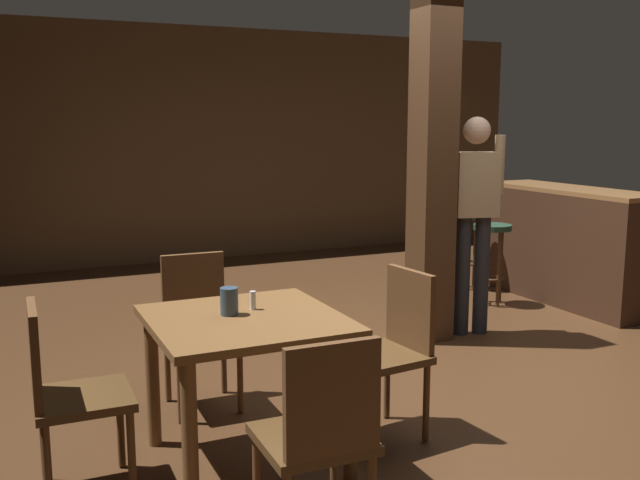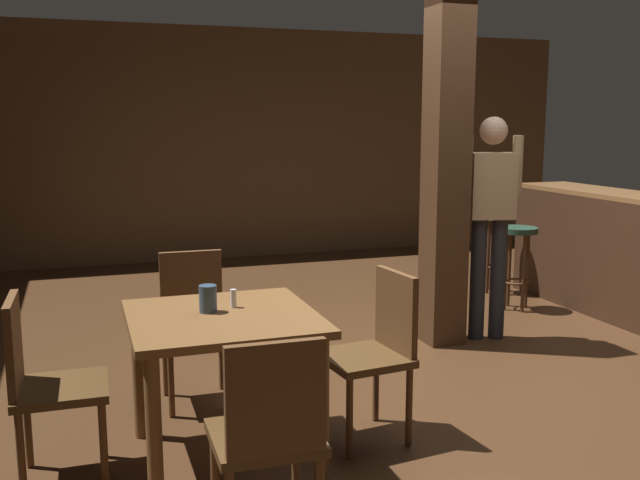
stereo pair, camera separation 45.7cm
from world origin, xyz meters
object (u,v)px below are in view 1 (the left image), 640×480
at_px(salt_shaker, 253,300).
at_px(bar_stool_mid, 469,233).
at_px(chair_south, 320,433).
at_px(bar_counter, 561,244).
at_px(dining_table, 246,343).
at_px(standing_person, 474,210).
at_px(chair_west, 65,389).
at_px(chair_east, 392,344).
at_px(napkin_cup, 229,301).
at_px(chair_north, 199,322).
at_px(bar_stool_near, 492,245).

xyz_separation_m(salt_shaker, bar_stool_mid, (3.17, 2.51, -0.22)).
relative_size(chair_south, bar_counter, 0.49).
bearing_deg(dining_table, standing_person, 29.77).
bearing_deg(chair_west, standing_person, 22.40).
bearing_deg(chair_east, napkin_cup, 174.76).
height_order(chair_east, chair_north, same).
xyz_separation_m(standing_person, bar_stool_mid, (0.91, 1.28, -0.43)).
height_order(dining_table, standing_person, standing_person).
xyz_separation_m(standing_person, bar_counter, (1.38, 0.49, -0.45)).
distance_m(chair_west, salt_shaker, 0.97).
bearing_deg(chair_north, chair_south, -89.29).
height_order(dining_table, salt_shaker, salt_shaker).
distance_m(bar_stool_near, bar_stool_mid, 0.63).
relative_size(standing_person, bar_counter, 0.94).
bearing_deg(chair_west, bar_counter, 21.61).
distance_m(chair_south, salt_shaker, 1.01).
xyz_separation_m(napkin_cup, bar_counter, (3.78, 1.77, -0.27)).
bearing_deg(chair_west, bar_stool_near, 27.02).
distance_m(bar_counter, bar_stool_mid, 0.92).
xyz_separation_m(chair_west, salt_shaker, (0.92, 0.08, 0.29)).
xyz_separation_m(napkin_cup, salt_shaker, (0.14, 0.05, -0.02)).
xyz_separation_m(chair_south, salt_shaker, (0.07, 0.97, 0.29)).
distance_m(chair_east, bar_stool_near, 3.03).
bearing_deg(standing_person, bar_stool_mid, 54.63).
bearing_deg(chair_west, napkin_cup, 2.77).
bearing_deg(chair_north, standing_person, 12.03).
bearing_deg(chair_south, bar_stool_mid, 47.00).
bearing_deg(salt_shaker, bar_stool_mid, 38.35).
height_order(chair_east, standing_person, standing_person).
relative_size(chair_north, salt_shaker, 9.44).
relative_size(napkin_cup, standing_person, 0.08).
xyz_separation_m(chair_south, bar_counter, (3.71, 2.69, 0.04)).
height_order(salt_shaker, standing_person, standing_person).
height_order(chair_north, bar_stool_near, chair_north).
bearing_deg(chair_south, napkin_cup, 94.12).
bearing_deg(napkin_cup, bar_counter, 25.07).
bearing_deg(chair_east, chair_south, -133.95).
xyz_separation_m(chair_west, standing_person, (3.18, 1.31, 0.50)).
height_order(dining_table, bar_stool_mid, bar_stool_mid).
height_order(chair_south, chair_north, same).
bearing_deg(chair_east, salt_shaker, 170.23).
relative_size(chair_east, napkin_cup, 6.55).
bearing_deg(chair_south, chair_north, 90.71).
bearing_deg(napkin_cup, standing_person, 27.95).
distance_m(dining_table, bar_stool_near, 3.67).
bearing_deg(dining_table, chair_west, 178.07).
relative_size(chair_east, bar_stool_near, 1.18).
bearing_deg(salt_shaker, chair_north, 97.29).
bearing_deg(chair_south, chair_west, 133.73).
xyz_separation_m(dining_table, standing_person, (2.34, 1.34, 0.38)).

